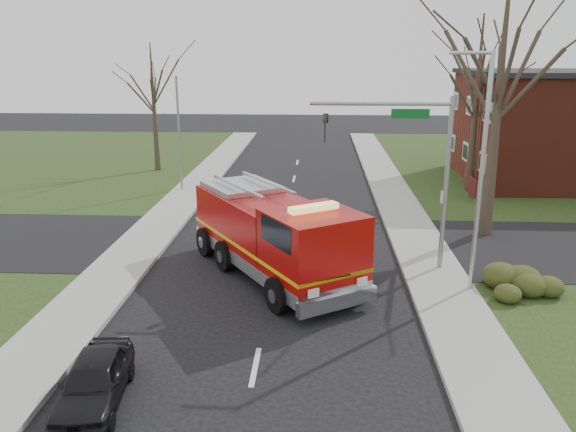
{
  "coord_description": "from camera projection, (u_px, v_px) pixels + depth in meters",
  "views": [
    {
      "loc": [
        1.64,
        -19.56,
        8.29
      ],
      "look_at": [
        0.46,
        2.04,
        2.0
      ],
      "focal_mm": 35.0,
      "sensor_mm": 36.0,
      "label": 1
    }
  ],
  "objects": [
    {
      "name": "sidewalk_right",
      "position": [
        439.0,
        283.0,
        20.81
      ],
      "size": [
        2.4,
        80.0,
        0.15
      ],
      "primitive_type": "cube",
      "color": "#9A9B95",
      "rests_on": "ground"
    },
    {
      "name": "sidewalk_left",
      "position": [
        111.0,
        276.0,
        21.46
      ],
      "size": [
        2.4,
        80.0,
        0.15
      ],
      "primitive_type": "cube",
      "color": "#9A9B95",
      "rests_on": "ground"
    },
    {
      "name": "ground",
      "position": [
        273.0,
        282.0,
        21.15
      ],
      "size": [
        120.0,
        120.0,
        0.0
      ],
      "primitive_type": "plane",
      "color": "black",
      "rests_on": "ground"
    },
    {
      "name": "traffic_signal_mast",
      "position": [
        414.0,
        153.0,
        21.0
      ],
      "size": [
        5.29,
        0.18,
        6.8
      ],
      "color": "gray",
      "rests_on": "ground"
    },
    {
      "name": "bare_tree_far",
      "position": [
        478.0,
        85.0,
        33.15
      ],
      "size": [
        5.25,
        5.25,
        10.5
      ],
      "color": "#34291F",
      "rests_on": "ground"
    },
    {
      "name": "parked_car_maroon",
      "position": [
        94.0,
        381.0,
        13.68
      ],
      "size": [
        1.84,
        3.72,
        1.22
      ],
      "primitive_type": "imported",
      "rotation": [
        0.0,
        0.0,
        0.11
      ],
      "color": "black",
      "rests_on": "ground"
    },
    {
      "name": "utility_pole_far",
      "position": [
        179.0,
        135.0,
        33.95
      ],
      "size": [
        0.14,
        0.14,
        7.0
      ],
      "primitive_type": "cylinder",
      "color": "gray",
      "rests_on": "ground"
    },
    {
      "name": "hedge_corner",
      "position": [
        527.0,
        283.0,
        19.56
      ],
      "size": [
        2.8,
        2.0,
        0.9
      ],
      "primitive_type": "ellipsoid",
      "color": "#313E16",
      "rests_on": "lawn_right"
    },
    {
      "name": "streetlight_pole",
      "position": [
        480.0,
        168.0,
        19.03
      ],
      "size": [
        1.48,
        0.16,
        8.4
      ],
      "color": "#B7BABF",
      "rests_on": "ground"
    },
    {
      "name": "bare_tree_near",
      "position": [
        501.0,
        74.0,
        24.34
      ],
      "size": [
        6.0,
        6.0,
        12.0
      ],
      "color": "#34291F",
      "rests_on": "ground"
    },
    {
      "name": "health_center_sign",
      "position": [
        471.0,
        187.0,
        32.34
      ],
      "size": [
        0.12,
        2.0,
        1.4
      ],
      "color": "#4F1213",
      "rests_on": "ground"
    },
    {
      "name": "bare_tree_left",
      "position": [
        153.0,
        94.0,
        39.3
      ],
      "size": [
        4.5,
        4.5,
        9.0
      ],
      "color": "#34291F",
      "rests_on": "ground"
    },
    {
      "name": "fire_engine",
      "position": [
        275.0,
        237.0,
        21.29
      ],
      "size": [
        7.15,
        8.82,
        3.48
      ],
      "rotation": [
        0.0,
        0.0,
        0.58
      ],
      "color": "#A00907",
      "rests_on": "ground"
    }
  ]
}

